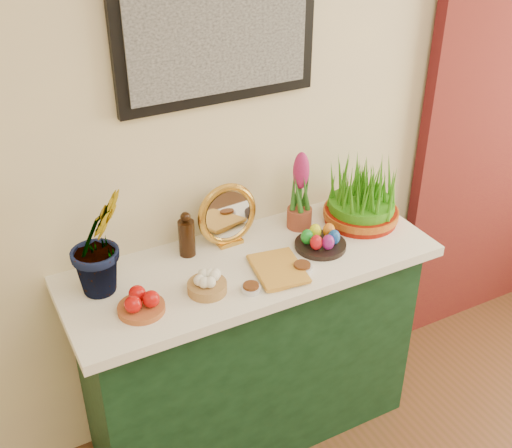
{
  "coord_description": "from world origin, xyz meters",
  "views": [
    {
      "loc": [
        -1.06,
        0.25,
        2.23
      ],
      "look_at": [
        -0.16,
        1.95,
        1.07
      ],
      "focal_mm": 45.0,
      "sensor_mm": 36.0,
      "label": 1
    }
  ],
  "objects_px": {
    "sideboard": "(250,353)",
    "book": "(256,273)",
    "hyacinth_green": "(97,226)",
    "mirror": "(227,215)",
    "wheatgrass_sabzeh": "(362,197)"
  },
  "relations": [
    {
      "from": "book",
      "to": "wheatgrass_sabzeh",
      "type": "relative_size",
      "value": 0.74
    },
    {
      "from": "sideboard",
      "to": "mirror",
      "type": "relative_size",
      "value": 5.22
    },
    {
      "from": "book",
      "to": "wheatgrass_sabzeh",
      "type": "bearing_deg",
      "value": 24.02
    },
    {
      "from": "hyacinth_green",
      "to": "wheatgrass_sabzeh",
      "type": "height_order",
      "value": "hyacinth_green"
    },
    {
      "from": "hyacinth_green",
      "to": "mirror",
      "type": "distance_m",
      "value": 0.53
    },
    {
      "from": "mirror",
      "to": "book",
      "type": "bearing_deg",
      "value": -92.91
    },
    {
      "from": "book",
      "to": "mirror",
      "type": "bearing_deg",
      "value": 96.41
    },
    {
      "from": "sideboard",
      "to": "mirror",
      "type": "xyz_separation_m",
      "value": [
        -0.02,
        0.15,
        0.58
      ]
    },
    {
      "from": "sideboard",
      "to": "book",
      "type": "relative_size",
      "value": 5.75
    },
    {
      "from": "sideboard",
      "to": "wheatgrass_sabzeh",
      "type": "xyz_separation_m",
      "value": [
        0.53,
        0.04,
        0.57
      ]
    },
    {
      "from": "hyacinth_green",
      "to": "wheatgrass_sabzeh",
      "type": "bearing_deg",
      "value": -19.93
    },
    {
      "from": "hyacinth_green",
      "to": "sideboard",
      "type": "bearing_deg",
      "value": -26.25
    },
    {
      "from": "hyacinth_green",
      "to": "book",
      "type": "height_order",
      "value": "hyacinth_green"
    },
    {
      "from": "hyacinth_green",
      "to": "mirror",
      "type": "height_order",
      "value": "hyacinth_green"
    },
    {
      "from": "sideboard",
      "to": "book",
      "type": "bearing_deg",
      "value": -106.36
    }
  ]
}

